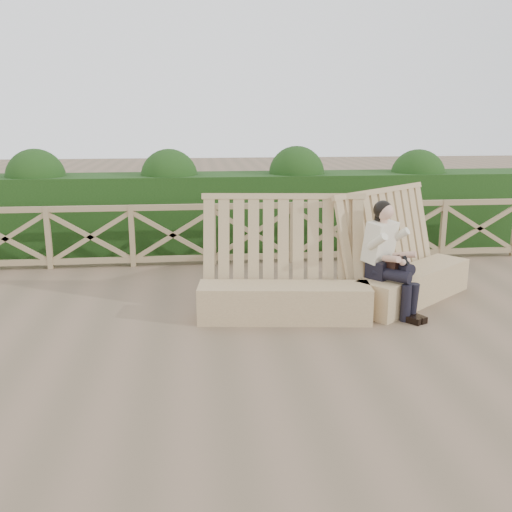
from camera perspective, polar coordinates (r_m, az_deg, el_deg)
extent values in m
plane|color=brown|center=(7.09, 2.62, -7.80)|extent=(60.00, 60.00, 0.00)
cube|color=#997E57|center=(7.49, 2.82, -4.65)|extent=(2.28, 0.76, 0.48)
cube|color=#997E57|center=(7.59, 2.80, 0.12)|extent=(2.27, 0.71, 1.60)
cube|color=#997E57|center=(8.53, 15.53, -2.83)|extent=(2.06, 1.78, 0.48)
cube|color=#997E57|center=(8.52, 14.22, 1.23)|extent=(2.03, 1.74, 1.60)
cube|color=black|center=(7.91, 12.48, -1.24)|extent=(0.48, 0.46, 0.24)
cube|color=beige|center=(7.85, 12.29, 1.43)|extent=(0.53, 0.51, 0.57)
sphere|color=tan|center=(7.75, 12.78, 4.35)|extent=(0.32, 0.32, 0.23)
sphere|color=black|center=(7.76, 12.56, 4.54)|extent=(0.35, 0.35, 0.25)
cylinder|color=black|center=(7.71, 13.46, -1.85)|extent=(0.43, 0.50, 0.16)
cylinder|color=black|center=(7.85, 14.05, -1.04)|extent=(0.43, 0.50, 0.18)
cylinder|color=black|center=(7.68, 14.76, -4.62)|extent=(0.18, 0.18, 0.48)
cylinder|color=black|center=(7.78, 15.41, -4.44)|extent=(0.18, 0.18, 0.48)
cube|color=black|center=(7.70, 15.28, -6.19)|extent=(0.24, 0.27, 0.09)
cube|color=black|center=(7.78, 15.84, -6.02)|extent=(0.24, 0.27, 0.09)
cube|color=black|center=(7.80, 13.79, -0.71)|extent=(0.30, 0.27, 0.17)
cube|color=black|center=(7.67, 14.82, -0.50)|extent=(0.12, 0.12, 0.13)
cube|color=olive|center=(10.18, -0.34, 5.04)|extent=(10.10, 0.07, 0.10)
cube|color=olive|center=(10.37, -0.33, -0.05)|extent=(10.10, 0.07, 0.10)
cube|color=black|center=(11.41, -0.96, 4.47)|extent=(12.00, 1.20, 1.50)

